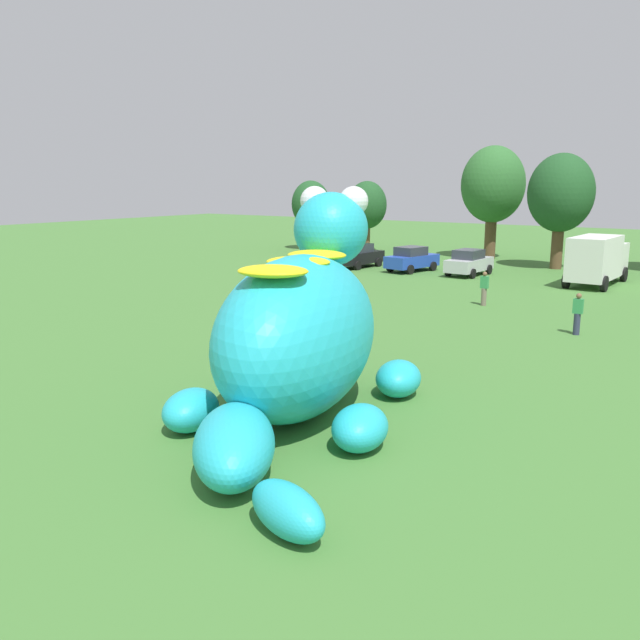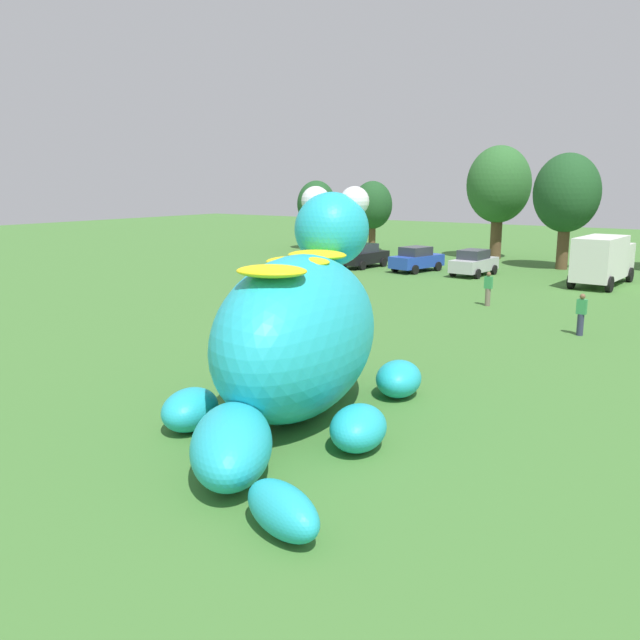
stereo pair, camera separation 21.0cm
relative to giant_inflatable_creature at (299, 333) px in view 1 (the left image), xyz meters
name	(u,v)px [view 1 (the left image)]	position (x,y,z in m)	size (l,w,h in m)	color
ground_plane	(287,400)	(-0.87, 0.58, -2.18)	(160.00, 160.00, 0.00)	#427533
giant_inflatable_creature	(299,333)	(0.00, 0.00, 0.00)	(8.48, 10.60, 5.97)	#23B2C6
car_black	(358,256)	(-14.66, 27.15, -1.32)	(2.24, 4.25, 1.72)	black
car_blue	(412,259)	(-10.49, 27.34, -1.32)	(2.53, 4.35, 1.72)	#2347B7
car_silver	(469,262)	(-6.48, 27.73, -1.32)	(2.10, 4.18, 1.72)	#B7BABF
box_truck	(598,258)	(1.42, 28.15, -0.58)	(2.57, 6.48, 2.95)	silver
tree_far_left	(311,205)	(-25.01, 35.82, 1.86)	(3.48, 3.48, 6.18)	brown
tree_left	(367,206)	(-19.98, 37.27, 1.83)	(3.46, 3.46, 6.14)	brown
tree_mid_left	(493,185)	(-8.90, 37.99, 3.62)	(5.00, 5.00, 8.87)	brown
tree_centre_left	(561,194)	(-2.68, 34.46, 3.08)	(4.53, 4.53, 8.04)	brown
spectator_near_inflatable	(484,289)	(-1.65, 17.83, -1.33)	(0.38, 0.26, 1.71)	#726656
spectator_mid_field	(578,314)	(3.83, 13.77, -1.33)	(0.38, 0.26, 1.71)	#2D334C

